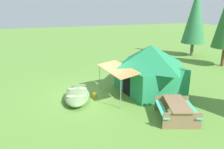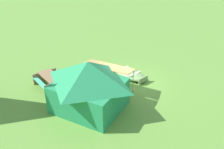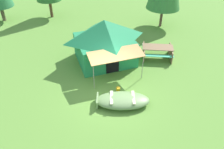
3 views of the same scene
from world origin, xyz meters
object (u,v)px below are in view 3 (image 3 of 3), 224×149
canvas_cabin_tent (105,41)px  picnic_table (157,51)px  beached_rowboat (122,100)px  fuel_can (118,90)px  cooler_box (103,69)px

canvas_cabin_tent → picnic_table: bearing=-8.6°
beached_rowboat → canvas_cabin_tent: canvas_cabin_tent is taller
canvas_cabin_tent → fuel_can: (-0.09, -3.16, -1.23)m
picnic_table → fuel_can: picnic_table is taller
beached_rowboat → picnic_table: 4.96m
canvas_cabin_tent → fuel_can: bearing=-91.6°
cooler_box → canvas_cabin_tent: bearing=69.9°
beached_rowboat → fuel_can: 0.92m
canvas_cabin_tent → fuel_can: canvas_cabin_tent is taller
canvas_cabin_tent → fuel_can: 3.39m
canvas_cabin_tent → cooler_box: size_ratio=8.97×
canvas_cabin_tent → cooler_box: canvas_cabin_tent is taller
beached_rowboat → cooler_box: bearing=94.5°
fuel_can → beached_rowboat: bearing=-94.5°
picnic_table → beached_rowboat: bearing=-133.9°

